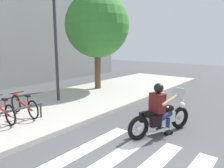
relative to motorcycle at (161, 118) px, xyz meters
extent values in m
cube|color=#B7B2A8|center=(-2.39, 4.32, -0.39)|extent=(24.00, 4.40, 0.15)
cube|color=white|center=(-1.82, 0.21, -0.46)|extent=(2.80, 0.40, 0.01)
cube|color=white|center=(-1.82, 1.01, -0.46)|extent=(2.80, 0.40, 0.01)
torus|color=black|center=(0.72, -0.26, -0.14)|extent=(0.66, 0.34, 0.66)
cylinder|color=silver|center=(0.72, -0.26, -0.14)|extent=(0.15, 0.13, 0.12)
torus|color=black|center=(-0.73, 0.28, -0.14)|extent=(0.66, 0.34, 0.66)
cylinder|color=silver|center=(-0.73, 0.28, -0.14)|extent=(0.15, 0.13, 0.12)
cube|color=silver|center=(-0.01, 0.01, 0.00)|extent=(0.89, 0.56, 0.28)
ellipsoid|color=black|center=(0.19, -0.07, 0.22)|extent=(0.58, 0.44, 0.22)
cube|color=black|center=(-0.21, 0.08, 0.15)|extent=(0.62, 0.46, 0.10)
cube|color=black|center=(-0.29, 0.35, 0.04)|extent=(0.34, 0.22, 0.28)
cube|color=black|center=(-0.44, -0.07, 0.04)|extent=(0.34, 0.22, 0.28)
cylinder|color=silver|center=(0.57, -0.21, 0.44)|extent=(0.24, 0.59, 0.03)
sphere|color=white|center=(0.76, -0.28, 0.24)|extent=(0.18, 0.18, 0.18)
cube|color=silver|center=(0.60, -0.22, 0.62)|extent=(0.18, 0.39, 0.32)
cylinder|color=silver|center=(-0.31, -0.07, -0.27)|extent=(0.74, 0.34, 0.08)
cube|color=#591919|center=(-0.15, 0.06, 0.45)|extent=(0.38, 0.47, 0.52)
sphere|color=black|center=(-0.12, 0.05, 0.85)|extent=(0.26, 0.26, 0.26)
cylinder|color=tan|center=(0.14, 0.18, 0.53)|extent=(0.52, 0.27, 0.26)
cylinder|color=tan|center=(-0.01, -0.23, 0.53)|extent=(0.52, 0.27, 0.26)
cylinder|color=#1E284C|center=(0.05, 0.16, 0.09)|extent=(0.46, 0.28, 0.24)
cylinder|color=#1E284C|center=(0.16, 0.11, -0.23)|extent=(0.11, 0.11, 0.48)
cube|color=black|center=(0.20, 0.10, -0.42)|extent=(0.26, 0.18, 0.08)
cylinder|color=#1E284C|center=(-0.06, -0.14, 0.09)|extent=(0.46, 0.28, 0.24)
cylinder|color=#1E284C|center=(0.05, -0.19, -0.23)|extent=(0.11, 0.11, 0.48)
cube|color=black|center=(0.09, -0.20, -0.42)|extent=(0.26, 0.18, 0.08)
torus|color=black|center=(-2.48, 3.48, 0.01)|extent=(0.06, 0.63, 0.63)
cylinder|color=red|center=(-2.47, 4.00, 0.07)|extent=(0.08, 0.92, 0.25)
cylinder|color=red|center=(-2.47, 3.74, 0.23)|extent=(0.04, 0.04, 0.38)
cube|color=black|center=(-2.47, 3.74, 0.42)|extent=(0.10, 0.20, 0.06)
torus|color=black|center=(-1.75, 4.54, -0.01)|extent=(0.06, 0.60, 0.60)
torus|color=black|center=(-1.77, 3.46, -0.01)|extent=(0.06, 0.60, 0.60)
cylinder|color=red|center=(-1.76, 4.00, 0.06)|extent=(0.08, 0.97, 0.26)
cylinder|color=red|center=(-1.77, 3.73, 0.21)|extent=(0.04, 0.04, 0.37)
cube|color=black|center=(-1.77, 3.73, 0.39)|extent=(0.10, 0.20, 0.06)
cylinder|color=black|center=(-1.75, 4.43, 0.39)|extent=(0.48, 0.04, 0.03)
cube|color=red|center=(-1.75, 4.54, 0.32)|extent=(0.09, 0.28, 0.04)
cylinder|color=#333338|center=(-1.51, 3.45, -0.09)|extent=(0.06, 0.06, 0.45)
cylinder|color=#2D2D33|center=(0.17, 4.72, 1.63)|extent=(0.12, 0.12, 4.19)
cylinder|color=brown|center=(3.06, 5.12, 0.66)|extent=(0.32, 0.32, 2.26)
sphere|color=#387F33|center=(3.06, 5.12, 2.93)|extent=(3.26, 3.26, 3.26)
camera|label=1|loc=(-5.28, -2.47, 2.01)|focal=34.61mm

